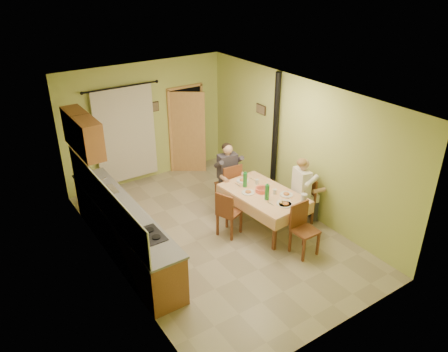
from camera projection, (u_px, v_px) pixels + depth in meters
floor at (216, 233)px, 8.56m from camera, size 4.00×6.00×0.01m
room_shell at (215, 148)px, 7.74m from camera, size 4.04×6.04×2.82m
kitchen_run at (124, 231)px, 7.78m from camera, size 0.64×3.64×1.56m
upper_cabinets at (82, 133)px, 8.03m from camera, size 0.35×1.40×0.70m
curtain at (126, 134)px, 9.86m from camera, size 1.70×0.07×2.22m
doorway at (187, 130)px, 10.70m from camera, size 0.96×0.53×2.15m
dining_table at (263, 209)px, 8.63m from camera, size 1.16×1.78×0.76m
tableware at (268, 192)px, 8.36m from camera, size 0.81×1.58×0.33m
chair_far at (228, 193)px, 9.42m from camera, size 0.48×0.48×1.00m
chair_near at (304, 239)px, 7.88m from camera, size 0.42×0.42×0.97m
chair_right at (301, 209)px, 8.82m from camera, size 0.49×0.49×0.97m
chair_left at (229, 221)px, 8.41m from camera, size 0.50×0.50×0.94m
man_far at (228, 168)px, 9.17m from camera, size 0.61×0.49×1.39m
man_right at (303, 183)px, 8.55m from camera, size 0.54×0.63×1.39m
stove_flue at (274, 153)px, 9.48m from camera, size 0.24×0.24×2.80m
picture_back at (155, 107)px, 10.09m from camera, size 0.19×0.03×0.23m
picture_right at (261, 109)px, 9.59m from camera, size 0.03×0.31×0.21m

